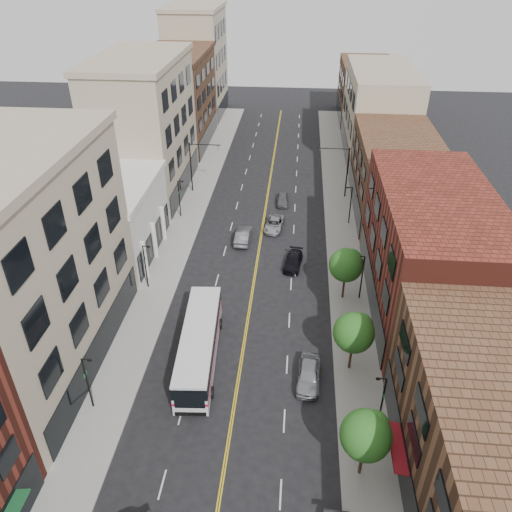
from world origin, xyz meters
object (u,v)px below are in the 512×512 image
(car_lane_a, at_px, (293,261))
(car_lane_b, at_px, (274,224))
(city_bus, at_px, (199,343))
(car_lane_c, at_px, (282,199))
(car_lane_behind, at_px, (243,236))
(car_parked_far, at_px, (308,374))

(car_lane_a, relative_size, car_lane_b, 0.94)
(car_lane_b, bearing_deg, city_bus, -95.52)
(car_lane_b, bearing_deg, car_lane_c, 90.67)
(car_lane_behind, xyz_separation_m, car_lane_c, (4.30, 10.66, -0.11))
(city_bus, bearing_deg, car_lane_behind, 81.89)
(car_parked_far, distance_m, car_lane_behind, 23.60)
(car_lane_behind, xyz_separation_m, car_lane_a, (6.18, -4.98, -0.14))
(car_lane_behind, bearing_deg, city_bus, 87.14)
(city_bus, bearing_deg, car_parked_far, -14.33)
(car_lane_a, bearing_deg, car_lane_c, 104.76)
(city_bus, bearing_deg, car_lane_b, 74.13)
(car_lane_b, bearing_deg, car_lane_behind, -129.74)
(car_parked_far, height_order, car_lane_b, car_parked_far)
(car_lane_a, bearing_deg, car_lane_behind, 149.06)
(car_lane_behind, relative_size, car_lane_b, 1.01)
(car_lane_behind, relative_size, car_lane_a, 1.08)
(city_bus, distance_m, car_lane_c, 31.75)
(car_lane_c, bearing_deg, city_bus, -102.51)
(car_lane_behind, relative_size, car_lane_c, 1.21)
(car_lane_c, bearing_deg, car_lane_b, -97.74)
(city_bus, height_order, car_parked_far, city_bus)
(car_parked_far, xyz_separation_m, car_lane_c, (-3.57, 32.92, -0.13))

